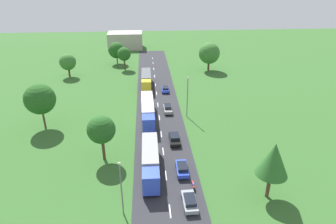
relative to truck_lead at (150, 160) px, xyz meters
The scene contains 21 objects.
road 9.65m from the truck_lead, 75.72° to the left, with size 10.00×140.00×0.06m, color #2B2B30.
lane_marking_centre 6.81m from the truck_lead, 68.99° to the left, with size 0.16×124.12×0.01m.
truck_lead is the anchor object (origin of this frame).
truck_second 18.35m from the truck_lead, 90.38° to the left, with size 2.65×14.47×3.66m.
truck_third 38.02m from the truck_lead, 90.34° to the left, with size 2.52×12.25×3.63m.
car_lead 9.44m from the truck_lead, 57.64° to the right, with size 1.85×4.16×1.42m.
car_second 5.10m from the truck_lead, ahead, with size 1.80×4.15×1.54m.
car_third 9.73m from the truck_lead, 61.53° to the left, with size 1.90×4.39×1.45m.
car_fourth 22.09m from the truck_lead, 78.61° to the left, with size 1.78×4.31×1.56m.
car_fifth 34.36m from the truck_lead, 82.18° to the left, with size 1.91×3.94×1.36m.
motorcycle_courier 7.64m from the truck_lead, 35.93° to the right, with size 0.28×1.94×0.91m.
lamppost_lead 9.70m from the truck_lead, 113.34° to the right, with size 0.36×0.36×8.11m.
lamppost_second 20.83m from the truck_lead, 66.22° to the left, with size 0.36×0.36×9.10m.
tree_oak 55.59m from the truck_lead, 69.08° to the left, with size 6.63×6.63×8.89m.
tree_birch 62.59m from the truck_lead, 99.17° to the left, with size 5.46×5.46×7.44m.
tree_maple 54.08m from the truck_lead, 115.53° to the left, with size 4.81×4.81×6.94m.
tree_pine 9.35m from the truck_lead, 151.89° to the left, with size 4.58×4.58×7.93m.
tree_elm 55.42m from the truck_lead, 97.30° to the left, with size 4.29×4.29×7.18m.
tree_ash 26.83m from the truck_lead, 142.03° to the left, with size 6.00×6.00×9.22m.
tree_lime 17.91m from the truck_lead, 23.16° to the right, with size 4.30×4.30×8.59m.
distant_building 85.47m from the truck_lead, 95.59° to the left, with size 13.88×9.53×6.46m, color #B2A899.
Camera 1 is at (-2.51, -21.98, 28.17)m, focal length 31.11 mm.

